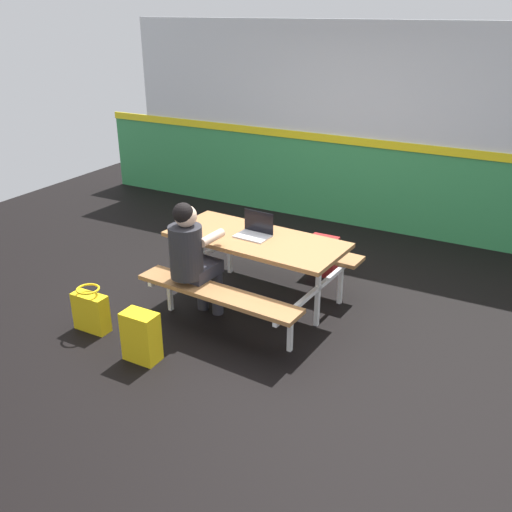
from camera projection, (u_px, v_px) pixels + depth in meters
ground_plane at (256, 307)px, 5.62m from camera, size 10.00×10.00×0.02m
accent_backdrop at (356, 133)px, 7.27m from camera, size 8.00×0.14×2.60m
picnic_table_main at (256, 254)px, 5.38m from camera, size 1.75×1.65×0.74m
student_nearer at (192, 253)px, 5.06m from camera, size 0.38×0.53×1.21m
laptop_silver at (255, 231)px, 5.34m from camera, size 0.33×0.24×0.22m
backpack_dark at (324, 256)px, 6.22m from camera, size 0.30×0.22×0.44m
tote_bag_bright at (91, 311)px, 5.14m from camera, size 0.34×0.21×0.43m
satchel_spare at (142, 337)px, 4.70m from camera, size 0.30×0.22×0.44m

